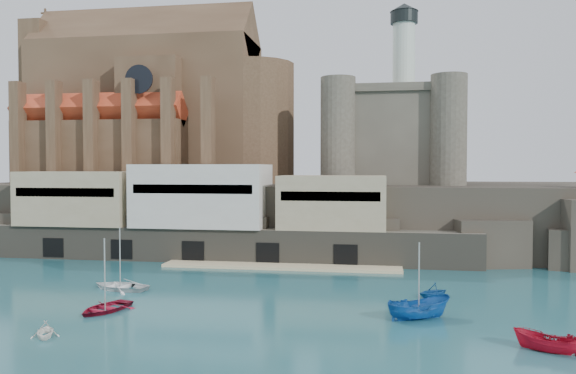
% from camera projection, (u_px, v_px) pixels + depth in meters
% --- Properties ---
extents(ground, '(300.00, 300.00, 0.00)m').
position_uv_depth(ground, '(227.00, 301.00, 52.96)').
color(ground, '#1A4E57').
rests_on(ground, ground).
extents(promontory, '(100.00, 36.00, 10.00)m').
position_uv_depth(promontory, '(290.00, 214.00, 91.66)').
color(promontory, black).
rests_on(promontory, ground).
extents(quay, '(70.00, 12.00, 13.05)m').
position_uv_depth(quay, '(200.00, 215.00, 77.14)').
color(quay, '#5D574A').
rests_on(quay, ground).
extents(church, '(47.00, 25.93, 30.51)m').
position_uv_depth(church, '(156.00, 113.00, 97.33)').
color(church, '#4A3422').
rests_on(church, promontory).
extents(castle_keep, '(21.20, 21.20, 29.30)m').
position_uv_depth(castle_keep, '(392.00, 132.00, 90.27)').
color(castle_keep, '#49453A').
rests_on(castle_keep, promontory).
extents(boat_0, '(4.11, 2.22, 5.52)m').
position_uv_depth(boat_0, '(105.00, 311.00, 49.25)').
color(boat_0, maroon).
rests_on(boat_0, ground).
extents(boat_1, '(2.93, 2.52, 2.91)m').
position_uv_depth(boat_1, '(45.00, 337.00, 41.70)').
color(boat_1, white).
rests_on(boat_1, ground).
extents(boat_2, '(2.97, 2.95, 5.78)m').
position_uv_depth(boat_2, '(419.00, 319.00, 46.59)').
color(boat_2, '#164F9C').
rests_on(boat_2, ground).
extents(boat_5, '(2.25, 2.22, 4.41)m').
position_uv_depth(boat_5, '(547.00, 351.00, 38.38)').
color(boat_5, '#B00F26').
rests_on(boat_5, ground).
extents(boat_6, '(2.19, 4.60, 6.21)m').
position_uv_depth(boat_6, '(120.00, 289.00, 58.06)').
color(boat_6, white).
rests_on(boat_6, ground).
extents(boat_7, '(3.17, 3.38, 3.36)m').
position_uv_depth(boat_7, '(433.00, 297.00, 54.43)').
color(boat_7, '#144D94').
rests_on(boat_7, ground).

